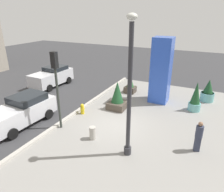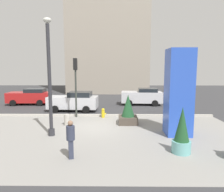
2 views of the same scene
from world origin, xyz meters
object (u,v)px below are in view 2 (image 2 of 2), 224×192
Objects in this scene: traffic_light_far_side at (76,78)px; pedestrian_on_sidewalk at (71,138)px; car_curb_west at (142,96)px; art_pillar_blue at (179,93)px; lamp_post at (50,80)px; potted_plant_by_pillar at (177,114)px; fire_hydrant at (103,113)px; car_curb_east at (74,101)px; potted_plant_near_left at (128,112)px; car_passing_lane at (30,96)px; concrete_bollard at (67,120)px; potted_plant_near_right at (182,133)px.

traffic_light_far_side reaches higher than pedestrian_on_sidewalk.
art_pillar_blue is at bearing -85.90° from car_curb_west.
pedestrian_on_sidewalk is (1.76, -3.06, -2.27)m from lamp_post.
potted_plant_by_pillar is 8.02m from traffic_light_far_side.
car_curb_east reaches higher than fire_hydrant.
potted_plant_near_left is 6.37m from pedestrian_on_sidewalk.
lamp_post is at bearing -122.24° from car_curb_west.
lamp_post is 1.47× the size of car_passing_lane.
art_pillar_blue reaches higher than fire_hydrant.
art_pillar_blue is 16.28m from car_passing_lane.
potted_plant_near_left reaches higher than car_curb_east.
concrete_bollard is at bearing -54.69° from car_passing_lane.
lamp_post is 7.44m from potted_plant_near_right.
pedestrian_on_sidewalk is at bearing -75.43° from concrete_bollard.
car_curb_west is (-0.73, 10.11, -1.57)m from art_pillar_blue.
pedestrian_on_sidewalk is at bearing -60.13° from lamp_post.
traffic_light_far_side is at bearing -43.87° from car_passing_lane.
concrete_bollard is (-7.67, -0.78, -0.25)m from potted_plant_by_pillar.
potted_plant_near_right reaches higher than potted_plant_near_left.
fire_hydrant is at bearing 137.53° from art_pillar_blue.
car_passing_lane is (-5.39, 10.38, -2.33)m from lamp_post.
car_curb_west is at bearing 94.10° from art_pillar_blue.
potted_plant_by_pillar is 0.35× the size of car_passing_lane.
potted_plant_near_right is (-1.38, -5.43, 0.32)m from potted_plant_by_pillar.
art_pillar_blue is 6.59× the size of concrete_bollard.
potted_plant_near_left is 2.75× the size of fire_hydrant.
lamp_post is 7.33m from art_pillar_blue.
lamp_post is 3.06× the size of potted_plant_near_right.
potted_plant_near_right reaches higher than car_curb_east.
potted_plant_near_left is 0.45× the size of traffic_light_far_side.
art_pillar_blue reaches higher than potted_plant_by_pillar.
car_passing_lane is at bearing 143.95° from fire_hydrant.
fire_hydrant is at bearing 82.58° from pedestrian_on_sidewalk.
potted_plant_near_left is 2.75× the size of concrete_bollard.
potted_plant_near_left reaches higher than car_passing_lane.
potted_plant_near_left is 4.23m from concrete_bollard.
lamp_post is 3.18× the size of potted_plant_near_left.
car_curb_west reaches higher than potted_plant_by_pillar.
lamp_post is at bearing 160.04° from potted_plant_near_right.
potted_plant_near_left is at bearing -43.90° from car_curb_east.
lamp_post is 8.74× the size of fire_hydrant.
car_curb_east is at bearing 153.22° from potted_plant_by_pillar.
car_passing_lane is at bearing 117.44° from lamp_post.
lamp_post is 8.74× the size of concrete_bollard.
car_curb_west is (3.83, 5.94, 0.53)m from fire_hydrant.
lamp_post is at bearing -121.48° from fire_hydrant.
art_pillar_blue reaches higher than potted_plant_near_left.
potted_plant_near_right is 0.50× the size of car_curb_west.
art_pillar_blue reaches higher than car_curb_west.
art_pillar_blue is 3.14× the size of potted_plant_by_pillar.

